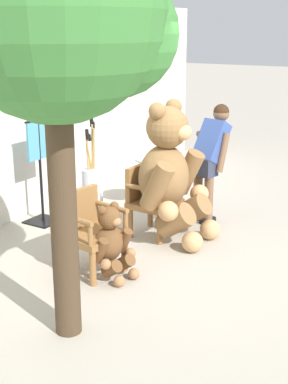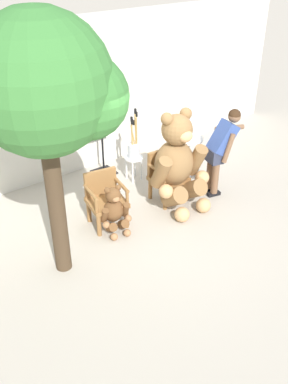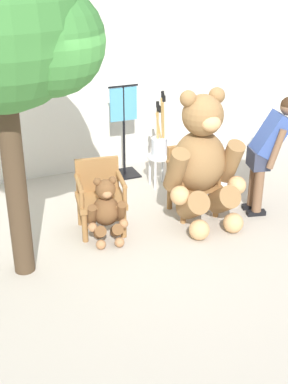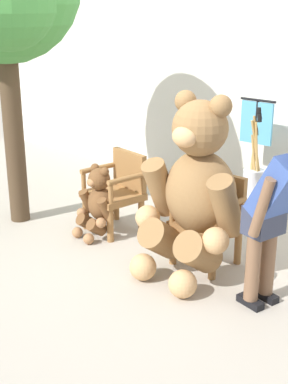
# 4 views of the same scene
# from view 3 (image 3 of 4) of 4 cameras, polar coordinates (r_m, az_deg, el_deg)

# --- Properties ---
(ground_plane) EXTENTS (60.00, 60.00, 0.00)m
(ground_plane) POSITION_cam_3_polar(r_m,az_deg,el_deg) (6.39, 2.07, -4.90)
(ground_plane) COLOR #B2A899
(back_wall) EXTENTS (10.00, 0.16, 2.80)m
(back_wall) POSITION_cam_3_polar(r_m,az_deg,el_deg) (7.97, -5.09, 12.13)
(back_wall) COLOR silver
(back_wall) RESTS_ON ground
(wooden_chair_left) EXTENTS (0.64, 0.60, 0.86)m
(wooden_chair_left) POSITION_cam_3_polar(r_m,az_deg,el_deg) (6.40, -4.73, -0.23)
(wooden_chair_left) COLOR olive
(wooden_chair_left) RESTS_ON ground
(wooden_chair_right) EXTENTS (0.57, 0.53, 0.86)m
(wooden_chair_right) POSITION_cam_3_polar(r_m,az_deg,el_deg) (6.84, 5.07, 1.49)
(wooden_chair_right) COLOR olive
(wooden_chair_right) RESTS_ON ground
(teddy_bear_large) EXTENTS (1.00, 0.94, 1.67)m
(teddy_bear_large) POSITION_cam_3_polar(r_m,az_deg,el_deg) (6.48, 6.27, 3.43)
(teddy_bear_large) COLOR olive
(teddy_bear_large) RESTS_ON ground
(teddy_bear_small) EXTENTS (0.48, 0.48, 0.79)m
(teddy_bear_small) POSITION_cam_3_polar(r_m,az_deg,el_deg) (6.19, -4.03, -1.95)
(teddy_bear_small) COLOR brown
(teddy_bear_small) RESTS_ON ground
(person_visitor) EXTENTS (0.85, 0.48, 1.52)m
(person_visitor) POSITION_cam_3_polar(r_m,az_deg,el_deg) (6.80, 13.21, 4.80)
(person_visitor) COLOR black
(person_visitor) RESTS_ON ground
(white_stool) EXTENTS (0.34, 0.34, 0.46)m
(white_stool) POSITION_cam_3_polar(r_m,az_deg,el_deg) (7.57, 1.62, 3.17)
(white_stool) COLOR silver
(white_stool) RESTS_ON ground
(brush_bucket) EXTENTS (0.22, 0.22, 0.93)m
(brush_bucket) POSITION_cam_3_polar(r_m,az_deg,el_deg) (7.46, 1.67, 5.39)
(brush_bucket) COLOR silver
(brush_bucket) RESTS_ON white_stool
(round_side_table) EXTENTS (0.56, 0.56, 0.72)m
(round_side_table) POSITION_cam_3_polar(r_m,az_deg,el_deg) (7.65, 9.47, 3.80)
(round_side_table) COLOR silver
(round_side_table) RESTS_ON ground
(patio_tree) EXTENTS (1.70, 1.62, 3.39)m
(patio_tree) POSITION_cam_3_polar(r_m,az_deg,el_deg) (5.02, -14.46, 16.59)
(patio_tree) COLOR #473523
(patio_tree) RESTS_ON ground
(clothing_display_stand) EXTENTS (0.44, 0.40, 1.36)m
(clothing_display_stand) POSITION_cam_3_polar(r_m,az_deg,el_deg) (7.81, -2.16, 6.73)
(clothing_display_stand) COLOR black
(clothing_display_stand) RESTS_ON ground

